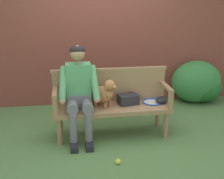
{
  "coord_description": "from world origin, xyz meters",
  "views": [
    {
      "loc": [
        -0.57,
        -3.84,
        1.94
      ],
      "look_at": [
        0.0,
        0.0,
        0.69
      ],
      "focal_mm": 47.11,
      "sensor_mm": 36.0,
      "label": 1
    }
  ],
  "objects_px": {
    "tennis_ball": "(118,162)",
    "person_seated": "(79,90)",
    "dog_on_bench": "(104,93)",
    "tennis_racket": "(153,101)",
    "garden_bench": "(112,110)",
    "baseball_glove": "(162,100)",
    "sports_bag": "(128,99)"
  },
  "relations": [
    {
      "from": "tennis_ball",
      "to": "person_seated",
      "type": "bearing_deg",
      "value": 117.84
    },
    {
      "from": "dog_on_bench",
      "to": "tennis_racket",
      "type": "height_order",
      "value": "dog_on_bench"
    },
    {
      "from": "garden_bench",
      "to": "dog_on_bench",
      "type": "xyz_separation_m",
      "value": [
        -0.11,
        0.02,
        0.26
      ]
    },
    {
      "from": "baseball_glove",
      "to": "sports_bag",
      "type": "distance_m",
      "value": 0.5
    },
    {
      "from": "person_seated",
      "to": "tennis_ball",
      "type": "height_order",
      "value": "person_seated"
    },
    {
      "from": "person_seated",
      "to": "tennis_racket",
      "type": "height_order",
      "value": "person_seated"
    },
    {
      "from": "dog_on_bench",
      "to": "tennis_ball",
      "type": "height_order",
      "value": "dog_on_bench"
    },
    {
      "from": "garden_bench",
      "to": "tennis_ball",
      "type": "relative_size",
      "value": 24.92
    },
    {
      "from": "tennis_ball",
      "to": "baseball_glove",
      "type": "bearing_deg",
      "value": 46.59
    },
    {
      "from": "dog_on_bench",
      "to": "baseball_glove",
      "type": "height_order",
      "value": "dog_on_bench"
    },
    {
      "from": "garden_bench",
      "to": "sports_bag",
      "type": "bearing_deg",
      "value": 14.93
    },
    {
      "from": "dog_on_bench",
      "to": "tennis_racket",
      "type": "xyz_separation_m",
      "value": [
        0.72,
        0.07,
        -0.19
      ]
    },
    {
      "from": "tennis_racket",
      "to": "baseball_glove",
      "type": "distance_m",
      "value": 0.14
    },
    {
      "from": "person_seated",
      "to": "tennis_ball",
      "type": "xyz_separation_m",
      "value": [
        0.41,
        -0.78,
        -0.68
      ]
    },
    {
      "from": "sports_bag",
      "to": "tennis_ball",
      "type": "height_order",
      "value": "sports_bag"
    },
    {
      "from": "garden_bench",
      "to": "person_seated",
      "type": "relative_size",
      "value": 1.26
    },
    {
      "from": "person_seated",
      "to": "baseball_glove",
      "type": "xyz_separation_m",
      "value": [
        1.2,
        0.05,
        -0.23
      ]
    },
    {
      "from": "garden_bench",
      "to": "baseball_glove",
      "type": "height_order",
      "value": "baseball_glove"
    },
    {
      "from": "dog_on_bench",
      "to": "tennis_racket",
      "type": "bearing_deg",
      "value": 5.66
    },
    {
      "from": "baseball_glove",
      "to": "tennis_ball",
      "type": "distance_m",
      "value": 1.23
    },
    {
      "from": "person_seated",
      "to": "baseball_glove",
      "type": "distance_m",
      "value": 1.22
    },
    {
      "from": "baseball_glove",
      "to": "tennis_ball",
      "type": "xyz_separation_m",
      "value": [
        -0.78,
        -0.83,
        -0.45
      ]
    },
    {
      "from": "tennis_ball",
      "to": "tennis_racket",
      "type": "bearing_deg",
      "value": 53.16
    },
    {
      "from": "tennis_ball",
      "to": "dog_on_bench",
      "type": "bearing_deg",
      "value": 94.3
    },
    {
      "from": "tennis_racket",
      "to": "baseball_glove",
      "type": "bearing_deg",
      "value": -24.65
    },
    {
      "from": "garden_bench",
      "to": "person_seated",
      "type": "xyz_separation_m",
      "value": [
        -0.46,
        -0.01,
        0.33
      ]
    },
    {
      "from": "garden_bench",
      "to": "tennis_racket",
      "type": "distance_m",
      "value": 0.63
    },
    {
      "from": "dog_on_bench",
      "to": "baseball_glove",
      "type": "xyz_separation_m",
      "value": [
        0.85,
        0.02,
        -0.16
      ]
    },
    {
      "from": "person_seated",
      "to": "tennis_racket",
      "type": "distance_m",
      "value": 1.11
    },
    {
      "from": "dog_on_bench",
      "to": "person_seated",
      "type": "bearing_deg",
      "value": -174.79
    },
    {
      "from": "person_seated",
      "to": "sports_bag",
      "type": "height_order",
      "value": "person_seated"
    },
    {
      "from": "person_seated",
      "to": "baseball_glove",
      "type": "height_order",
      "value": "person_seated"
    }
  ]
}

